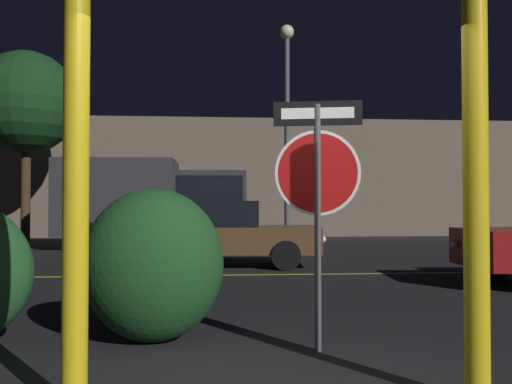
# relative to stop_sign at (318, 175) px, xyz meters

# --- Properties ---
(road_center_stripe) EXTENTS (37.44, 0.12, 0.01)m
(road_center_stripe) POSITION_rel_stop_sign_xyz_m (-0.54, 5.65, -1.58)
(road_center_stripe) COLOR gold
(road_center_stripe) RESTS_ON ground_plane
(stop_sign) EXTENTS (0.79, 0.19, 2.25)m
(stop_sign) POSITION_rel_stop_sign_xyz_m (0.00, 0.00, 0.00)
(stop_sign) COLOR #4C4C51
(stop_sign) RESTS_ON ground_plane
(yellow_pole_left) EXTENTS (0.16, 0.16, 3.58)m
(yellow_pole_left) POSITION_rel_stop_sign_xyz_m (-1.82, -1.39, 0.21)
(yellow_pole_left) COLOR yellow
(yellow_pole_left) RESTS_ON ground_plane
(yellow_pole_right) EXTENTS (0.17, 0.17, 2.71)m
(yellow_pole_right) POSITION_rel_stop_sign_xyz_m (0.78, -1.43, -0.22)
(yellow_pole_right) COLOR yellow
(yellow_pole_right) RESTS_ON ground_plane
(hedge_bush_2) EXTENTS (1.35, 1.12, 1.47)m
(hedge_bush_2) POSITION_rel_stop_sign_xyz_m (-1.51, 0.48, -0.85)
(hedge_bush_2) COLOR #19421E
(hedge_bush_2) RESTS_ON ground_plane
(passing_car_2) EXTENTS (4.12, 2.08, 1.40)m
(passing_car_2) POSITION_rel_stop_sign_xyz_m (-0.58, 7.26, -0.89)
(passing_car_2) COLOR brown
(passing_car_2) RESTS_ON ground_plane
(delivery_truck) EXTENTS (5.68, 2.68, 2.69)m
(delivery_truck) POSITION_rel_stop_sign_xyz_m (-2.58, 12.60, -0.09)
(delivery_truck) COLOR #2D2D33
(delivery_truck) RESTS_ON ground_plane
(street_lamp) EXTENTS (0.43, 0.43, 6.72)m
(street_lamp) POSITION_rel_stop_sign_xyz_m (1.35, 11.72, 2.65)
(street_lamp) COLOR #4C4C51
(street_lamp) RESTS_ON ground_plane
(tree_0) EXTENTS (3.54, 3.54, 6.66)m
(tree_0) POSITION_rel_stop_sign_xyz_m (-7.27, 15.20, 3.28)
(tree_0) COLOR #422D1E
(tree_0) RESTS_ON ground_plane
(building_backdrop) EXTENTS (31.91, 3.60, 4.98)m
(building_backdrop) POSITION_rel_stop_sign_xyz_m (-0.48, 20.37, 0.91)
(building_backdrop) COLOR #6B5B4C
(building_backdrop) RESTS_ON ground_plane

